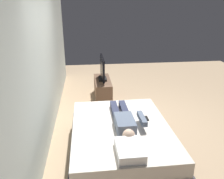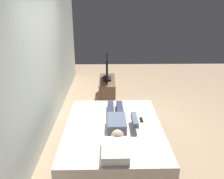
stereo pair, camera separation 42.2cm
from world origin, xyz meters
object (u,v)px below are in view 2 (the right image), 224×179
(tv_stand, at_px, (107,89))
(remote, at_px, (141,120))
(bed, at_px, (114,141))
(person, at_px, (117,121))
(pillow, at_px, (115,150))
(tv, at_px, (107,69))

(tv_stand, bearing_deg, remote, -165.96)
(bed, distance_m, person, 0.36)
(person, bearing_deg, pillow, 175.61)
(bed, bearing_deg, pillow, 180.00)
(remote, height_order, tv_stand, remote)
(person, height_order, remote, person)
(person, bearing_deg, tv, 3.78)
(bed, height_order, person, person)
(person, distance_m, remote, 0.44)
(bed, bearing_deg, remote, -68.72)
(bed, xyz_separation_m, remote, (0.18, -0.46, 0.29))
(person, bearing_deg, tv_stand, 3.78)
(pillow, bearing_deg, person, -4.39)
(pillow, distance_m, tv_stand, 3.17)
(bed, distance_m, pillow, 0.79)
(bed, relative_size, tv_stand, 1.89)
(remote, xyz_separation_m, tv_stand, (2.25, 0.56, -0.30))
(bed, xyz_separation_m, tv_stand, (2.43, 0.10, -0.01))
(tv_stand, distance_m, tv, 0.53)
(bed, xyz_separation_m, person, (0.03, -0.06, 0.36))
(remote, height_order, tv, tv)
(pillow, xyz_separation_m, tv, (3.15, 0.10, 0.18))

